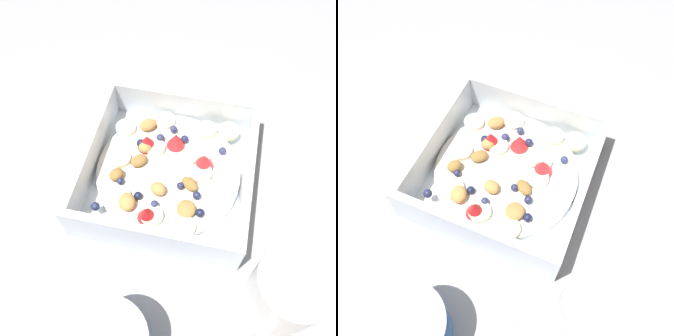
% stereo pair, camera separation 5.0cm
% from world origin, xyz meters
% --- Properties ---
extents(ground_plane, '(2.40, 2.40, 0.00)m').
position_xyz_m(ground_plane, '(0.00, 0.00, 0.00)').
color(ground_plane, '#9E9EA3').
extents(fruit_bowl, '(0.22, 0.22, 0.06)m').
position_xyz_m(fruit_bowl, '(-0.01, 0.02, 0.02)').
color(fruit_bowl, white).
rests_on(fruit_bowl, ground).
extents(spoon, '(0.10, 0.16, 0.01)m').
position_xyz_m(spoon, '(-0.15, 0.09, 0.00)').
color(spoon, silver).
rests_on(spoon, ground).
extents(coffee_mug, '(0.08, 0.11, 0.09)m').
position_xyz_m(coffee_mug, '(-0.16, 0.16, 0.05)').
color(coffee_mug, white).
rests_on(coffee_mug, ground).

